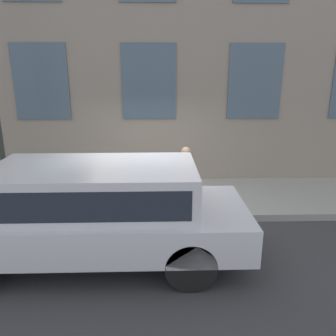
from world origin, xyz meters
TOP-DOWN VIEW (x-y plane):
  - ground_plane at (0.00, 0.00)m, footprint 80.00×80.00m
  - sidewalk at (1.24, 0.00)m, footprint 2.49×60.00m
  - building_facade at (2.64, -0.00)m, footprint 0.33×40.00m
  - fire_hydrant at (0.41, -0.03)m, footprint 0.36×0.47m
  - person at (0.77, -0.85)m, footprint 0.32×0.21m
  - parked_truck_silver_near at (-1.35, 0.86)m, footprint 1.91×5.21m

SIDE VIEW (x-z plane):
  - ground_plane at x=0.00m, z-range 0.00..0.00m
  - sidewalk at x=1.24m, z-range 0.00..0.16m
  - fire_hydrant at x=0.41m, z-range 0.17..0.93m
  - person at x=0.77m, z-range 0.29..1.62m
  - parked_truck_silver_near at x=-1.35m, z-range 0.14..1.82m
  - building_facade at x=2.64m, z-range 0.00..7.85m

